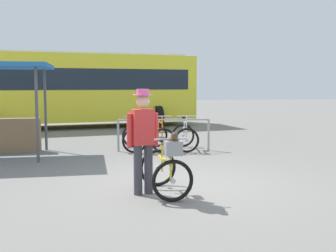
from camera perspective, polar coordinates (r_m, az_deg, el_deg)
The scene contains 8 objects.
ground_plane at distance 7.46m, azimuth 1.99°, elevation -8.15°, with size 80.00×80.00×0.00m, color slate.
bike_rack_rail at distance 11.07m, azimuth -0.59°, elevation -0.22°, with size 2.51×0.14×0.88m.
racked_bike_teal at distance 11.26m, azimuth -4.74°, elevation -1.52°, with size 0.66×1.11×0.98m.
racked_bike_orange at distance 11.28m, azimuth -1.18°, elevation -1.49°, with size 0.76×1.17×0.98m.
racked_bike_white at distance 11.34m, azimuth 2.36°, elevation -1.46°, with size 0.71×1.11×0.97m.
featured_bicycle at distance 6.66m, azimuth -0.20°, elevation -5.57°, with size 0.81×1.24×1.09m.
person_with_featured_bike at distance 6.68m, azimuth -3.49°, elevation -1.53°, with size 0.52×0.32×1.72m.
bus_distant at distance 17.67m, azimuth -12.80°, elevation 5.47°, with size 10.31×4.88×3.08m.
Camera 1 is at (-1.05, -7.17, 1.80)m, focal length 43.92 mm.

